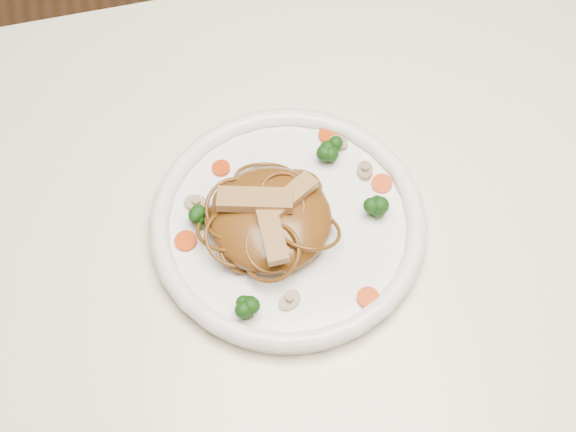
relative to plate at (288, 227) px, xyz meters
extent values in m
cube|color=white|center=(0.08, -0.05, -0.03)|extent=(1.20, 0.80, 0.04)
cylinder|color=white|center=(0.00, 0.00, 0.00)|extent=(0.32, 0.32, 0.02)
ellipsoid|color=#613612|center=(-0.02, 0.00, 0.03)|extent=(0.16, 0.16, 0.04)
cube|color=tan|center=(0.00, 0.01, 0.05)|extent=(0.06, 0.05, 0.01)
cube|color=tan|center=(-0.03, 0.01, 0.05)|extent=(0.08, 0.04, 0.01)
cube|color=tan|center=(-0.02, -0.03, 0.05)|extent=(0.02, 0.06, 0.01)
cylinder|color=#DA4507|center=(0.07, 0.09, 0.01)|extent=(0.02, 0.02, 0.00)
cylinder|color=#DA4507|center=(-0.10, 0.00, 0.01)|extent=(0.02, 0.02, 0.00)
cylinder|color=#DA4507|center=(0.10, 0.02, 0.01)|extent=(0.03, 0.03, 0.00)
cylinder|color=#DA4507|center=(-0.05, 0.08, 0.01)|extent=(0.02, 0.02, 0.00)
cylinder|color=#DA4507|center=(0.05, -0.10, 0.01)|extent=(0.03, 0.03, 0.00)
cylinder|color=tan|center=(-0.02, -0.08, 0.01)|extent=(0.03, 0.03, 0.01)
cylinder|color=tan|center=(0.09, 0.04, 0.01)|extent=(0.03, 0.03, 0.01)
cylinder|color=tan|center=(-0.09, 0.04, 0.01)|extent=(0.03, 0.03, 0.01)
cylinder|color=tan|center=(0.07, 0.08, 0.01)|extent=(0.03, 0.03, 0.01)
camera|label=1|loc=(-0.10, -0.40, 0.74)|focal=52.40mm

